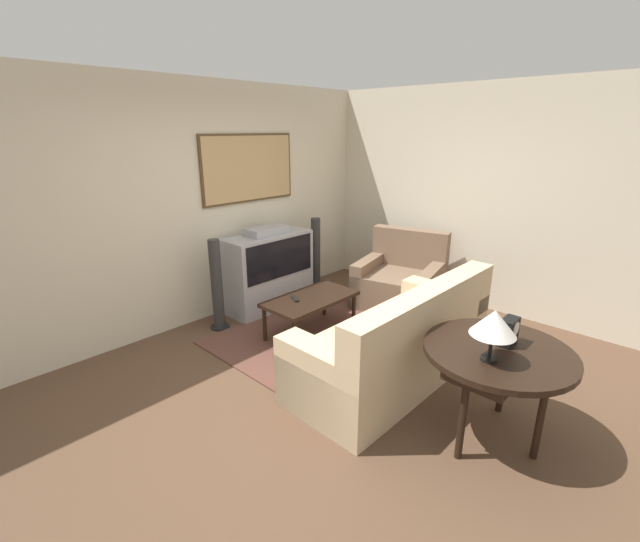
% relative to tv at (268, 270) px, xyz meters
% --- Properties ---
extents(ground_plane, '(12.00, 12.00, 0.00)m').
position_rel_tv_xyz_m(ground_plane, '(-0.74, -1.79, -0.49)').
color(ground_plane, brown).
extents(wall_back, '(12.00, 0.10, 2.70)m').
position_rel_tv_xyz_m(wall_back, '(-0.73, 0.34, 0.87)').
color(wall_back, beige).
rests_on(wall_back, ground_plane).
extents(wall_right, '(0.06, 12.00, 2.70)m').
position_rel_tv_xyz_m(wall_right, '(1.89, -1.79, 0.86)').
color(wall_right, beige).
rests_on(wall_right, ground_plane).
extents(area_rug, '(2.25, 1.51, 0.01)m').
position_rel_tv_xyz_m(area_rug, '(-0.09, -0.92, -0.48)').
color(area_rug, brown).
rests_on(area_rug, ground_plane).
extents(tv, '(1.13, 0.49, 1.04)m').
position_rel_tv_xyz_m(tv, '(0.00, 0.00, 0.00)').
color(tv, '#9E9EA3').
rests_on(tv, ground_plane).
extents(couch, '(2.05, 0.88, 0.94)m').
position_rel_tv_xyz_m(couch, '(-0.30, -2.11, -0.16)').
color(couch, '#CCB289').
rests_on(couch, ground_plane).
extents(armchair, '(1.10, 1.17, 0.94)m').
position_rel_tv_xyz_m(armchair, '(1.21, -1.17, -0.19)').
color(armchair, brown).
rests_on(armchair, ground_plane).
extents(coffee_table, '(1.03, 0.55, 0.44)m').
position_rel_tv_xyz_m(coffee_table, '(-0.19, -0.93, -0.10)').
color(coffee_table, black).
rests_on(coffee_table, ground_plane).
extents(console_table, '(1.02, 1.02, 0.72)m').
position_rel_tv_xyz_m(console_table, '(-0.48, -3.06, 0.16)').
color(console_table, black).
rests_on(console_table, ground_plane).
extents(table_lamp, '(0.29, 0.29, 0.36)m').
position_rel_tv_xyz_m(table_lamp, '(-0.68, -3.06, 0.50)').
color(table_lamp, black).
rests_on(table_lamp, console_table).
extents(mantel_clock, '(0.17, 0.10, 0.20)m').
position_rel_tv_xyz_m(mantel_clock, '(-0.37, -3.06, 0.33)').
color(mantel_clock, black).
rests_on(mantel_clock, console_table).
extents(remote, '(0.11, 0.16, 0.02)m').
position_rel_tv_xyz_m(remote, '(-0.36, -0.85, -0.04)').
color(remote, black).
rests_on(remote, coffee_table).
extents(speaker_tower_left, '(0.22, 0.22, 1.04)m').
position_rel_tv_xyz_m(speaker_tower_left, '(-0.80, -0.06, 0.01)').
color(speaker_tower_left, black).
rests_on(speaker_tower_left, ground_plane).
extents(speaker_tower_right, '(0.22, 0.22, 1.04)m').
position_rel_tv_xyz_m(speaker_tower_right, '(0.80, -0.06, 0.01)').
color(speaker_tower_right, black).
rests_on(speaker_tower_right, ground_plane).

